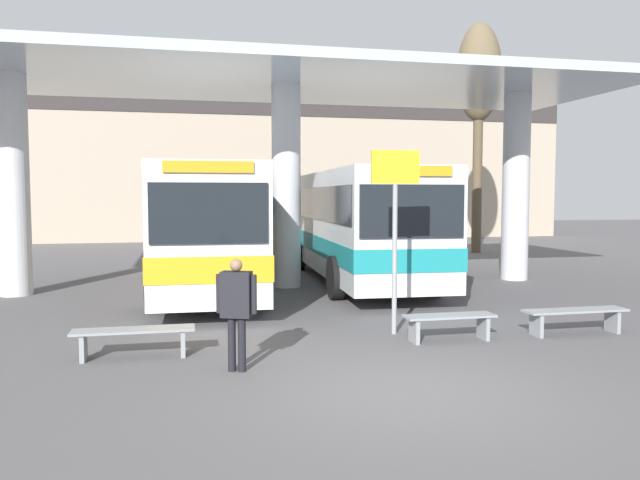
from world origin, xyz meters
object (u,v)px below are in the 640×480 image
Objects in this scene: pedestrian_waiting at (236,303)px; transit_bus_center_bay at (355,221)px; waiting_bench_mid_platform at (575,315)px; waiting_bench_far_platform at (134,336)px; info_sign_platform at (395,205)px; poplar_tree_behind_left at (479,80)px; transit_bus_left_bay at (207,223)px; waiting_bench_near_pillar at (449,322)px.

transit_bus_center_bay is at bearing 85.23° from pedestrian_waiting.
pedestrian_waiting reaches higher than waiting_bench_mid_platform.
info_sign_platform is (4.52, 0.74, 2.01)m from waiting_bench_far_platform.
waiting_bench_far_platform is at bearing 164.82° from pedestrian_waiting.
info_sign_platform is 0.33× the size of poplar_tree_behind_left.
transit_bus_left_bay reaches higher than waiting_bench_near_pillar.
transit_bus_center_bay is 6.71× the size of waiting_bench_near_pillar.
transit_bus_left_bay is at bearing 78.57° from waiting_bench_far_platform.
transit_bus_left_bay is at bearing -144.60° from poplar_tree_behind_left.
poplar_tree_behind_left is at bearing -132.54° from transit_bus_center_bay.
waiting_bench_far_platform is at bearing 80.24° from transit_bus_left_bay.
transit_bus_left_bay is 15.98m from poplar_tree_behind_left.
info_sign_platform is at bearing 135.47° from waiting_bench_near_pillar.
pedestrian_waiting is (-3.02, -1.83, -1.37)m from info_sign_platform.
info_sign_platform reaches higher than waiting_bench_mid_platform.
info_sign_platform is 3.79m from pedestrian_waiting.
poplar_tree_behind_left is at bearing 58.71° from info_sign_platform.
transit_bus_center_bay is at bearing 53.66° from waiting_bench_far_platform.
transit_bus_left_bay is 6.25× the size of pedestrian_waiting.
waiting_bench_far_platform is 0.56× the size of info_sign_platform.
transit_bus_left_bay is at bearing 132.39° from waiting_bench_mid_platform.
pedestrian_waiting is at bearing 67.10° from transit_bus_center_bay.
transit_bus_left_bay is 6.97m from info_sign_platform.
waiting_bench_far_platform is at bearing 180.00° from waiting_bench_near_pillar.
pedestrian_waiting is at bearing -35.94° from waiting_bench_far_platform.
transit_bus_center_bay is at bearing 80.00° from info_sign_platform.
transit_bus_center_bay is 6.65× the size of pedestrian_waiting.
info_sign_platform is (3.12, -6.21, 0.57)m from transit_bus_left_bay.
waiting_bench_near_pillar and waiting_bench_far_platform have the same top height.
waiting_bench_near_pillar is at bearing 0.00° from waiting_bench_far_platform.
info_sign_platform reaches higher than pedestrian_waiting.
waiting_bench_near_pillar is at bearing 120.80° from transit_bus_left_bay.
poplar_tree_behind_left is at bearing 74.92° from pedestrian_waiting.
waiting_bench_near_pillar is (3.87, -6.94, -1.45)m from transit_bus_left_bay.
transit_bus_left_bay is 0.94× the size of transit_bus_center_bay.
waiting_bench_far_platform is 0.19× the size of poplar_tree_behind_left.
waiting_bench_mid_platform is (1.96, -7.86, -1.44)m from transit_bus_center_bay.
waiting_bench_far_platform is at bearing 180.00° from waiting_bench_mid_platform.
info_sign_platform reaches higher than transit_bus_center_bay.
transit_bus_left_bay is at bearing 116.70° from info_sign_platform.
info_sign_platform is 18.12m from poplar_tree_behind_left.
pedestrian_waiting is at bearing -148.78° from info_sign_platform.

